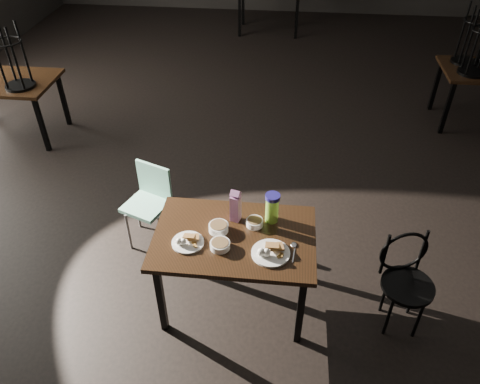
# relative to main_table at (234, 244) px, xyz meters

# --- Properties ---
(main_table) EXTENTS (1.20, 0.80, 0.75)m
(main_table) POSITION_rel_main_table_xyz_m (0.00, 0.00, 0.00)
(main_table) COLOR black
(main_table) RESTS_ON ground
(plate_left) EXTENTS (0.24, 0.24, 0.08)m
(plate_left) POSITION_rel_main_table_xyz_m (-0.33, -0.11, 0.10)
(plate_left) COLOR white
(plate_left) RESTS_ON main_table
(plate_right) EXTENTS (0.28, 0.28, 0.09)m
(plate_right) POSITION_rel_main_table_xyz_m (0.28, -0.16, 0.10)
(plate_right) COLOR white
(plate_right) RESTS_ON main_table
(bowl_near) EXTENTS (0.15, 0.15, 0.06)m
(bowl_near) POSITION_rel_main_table_xyz_m (-0.12, 0.05, 0.11)
(bowl_near) COLOR white
(bowl_near) RESTS_ON main_table
(bowl_far) EXTENTS (0.13, 0.13, 0.05)m
(bowl_far) POSITION_rel_main_table_xyz_m (0.14, 0.13, 0.11)
(bowl_far) COLOR white
(bowl_far) RESTS_ON main_table
(bowl_big) EXTENTS (0.15, 0.15, 0.05)m
(bowl_big) POSITION_rel_main_table_xyz_m (-0.09, -0.13, 0.11)
(bowl_big) COLOR white
(bowl_big) RESTS_ON main_table
(juice_carton) EXTENTS (0.09, 0.09, 0.28)m
(juice_carton) POSITION_rel_main_table_xyz_m (-0.01, 0.19, 0.21)
(juice_carton) COLOR #8D197F
(juice_carton) RESTS_ON main_table
(water_bottle) EXTENTS (0.14, 0.14, 0.25)m
(water_bottle) POSITION_rel_main_table_xyz_m (0.26, 0.21, 0.20)
(water_bottle) COLOR #8ED33E
(water_bottle) RESTS_ON main_table
(spoon) EXTENTS (0.05, 0.21, 0.01)m
(spoon) POSITION_rel_main_table_xyz_m (0.44, -0.07, 0.08)
(spoon) COLOR silver
(spoon) RESTS_ON main_table
(bentwood_chair) EXTENTS (0.43, 0.42, 0.83)m
(bentwood_chair) POSITION_rel_main_table_xyz_m (1.29, -0.02, -0.18)
(bentwood_chair) COLOR black
(bentwood_chair) RESTS_ON ground
(school_chair) EXTENTS (0.46, 0.46, 0.77)m
(school_chair) POSITION_rel_main_table_xyz_m (-0.87, 0.72, -0.21)
(school_chair) COLOR #7ABDA4
(school_chair) RESTS_ON ground
(bg_table_left) EXTENTS (1.20, 0.80, 1.48)m
(bg_table_left) POSITION_rel_main_table_xyz_m (-3.04, 2.32, 0.08)
(bg_table_left) COLOR black
(bg_table_left) RESTS_ON ground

